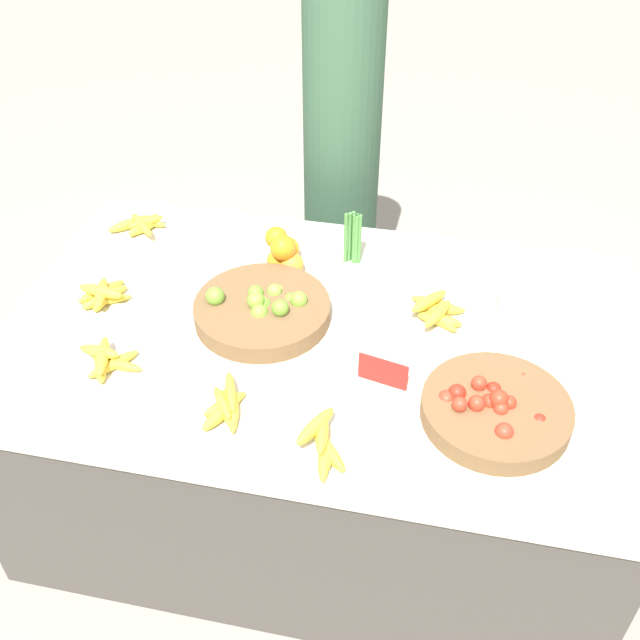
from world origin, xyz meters
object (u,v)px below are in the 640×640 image
(metal_bowl, at_px, (547,310))
(tomato_basket, at_px, (495,409))
(vendor_person, at_px, (341,165))
(price_sign, at_px, (383,372))
(lime_bowl, at_px, (262,309))

(metal_bowl, bearing_deg, tomato_basket, -108.05)
(vendor_person, bearing_deg, price_sign, -74.01)
(price_sign, bearing_deg, vendor_person, 118.27)
(lime_bowl, distance_m, vendor_person, 0.93)
(metal_bowl, bearing_deg, vendor_person, 134.53)
(lime_bowl, height_order, price_sign, lime_bowl)
(metal_bowl, height_order, price_sign, same)
(tomato_basket, bearing_deg, price_sign, 167.84)
(lime_bowl, relative_size, vendor_person, 0.25)
(lime_bowl, relative_size, price_sign, 2.94)
(tomato_basket, distance_m, price_sign, 0.31)
(tomato_basket, xyz_separation_m, metal_bowl, (0.14, 0.42, 0.01))
(metal_bowl, distance_m, price_sign, 0.56)
(tomato_basket, distance_m, vendor_person, 1.34)
(lime_bowl, height_order, metal_bowl, lime_bowl)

